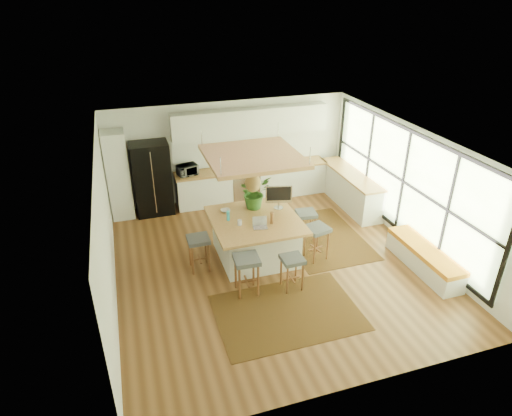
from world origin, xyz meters
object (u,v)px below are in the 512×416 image
object	(u,v)px
island	(255,238)
stool_right_front	(316,244)
island_plant	(254,196)
stool_left_side	(199,254)
microwave	(187,169)
laptop	(260,223)
stool_near_right	(292,273)
stool_near_left	(247,277)
monitor	(279,198)
stool_right_back	(306,226)
fridge	(152,179)

from	to	relation	value
island	stool_right_front	size ratio (longest dim) A/B	2.37
island_plant	stool_left_side	bearing A→B (deg)	-155.96
island_plant	microwave	bearing A→B (deg)	115.41
laptop	island_plant	xyz separation A→B (m)	(0.16, 0.92, 0.17)
stool_near_right	stool_left_side	bearing A→B (deg)	143.02
stool_near_left	laptop	distance (m)	1.17
monitor	island_plant	distance (m)	0.54
stool_left_side	stool_near_right	bearing A→B (deg)	-36.98
island	stool_right_back	size ratio (longest dim) A/B	2.51
island	stool_left_side	world-z (taller)	island
stool_right_front	island_plant	size ratio (longest dim) A/B	1.05
laptop	stool_near_right	bearing A→B (deg)	-59.03
fridge	island_plant	distance (m)	3.08
stool_left_side	monitor	bearing A→B (deg)	12.60
fridge	island_plant	size ratio (longest dim) A/B	2.55
stool_right_back	stool_left_side	world-z (taller)	stool_left_side
microwave	laptop	bearing A→B (deg)	-88.37
monitor	laptop	bearing A→B (deg)	-118.47
fridge	stool_near_right	bearing A→B (deg)	-62.16
stool_right_front	stool_left_side	world-z (taller)	stool_right_front
island	stool_left_side	xyz separation A→B (m)	(-1.26, -0.10, -0.11)
stool_near_left	fridge	bearing A→B (deg)	108.39
laptop	microwave	size ratio (longest dim) A/B	0.62
island	island_plant	size ratio (longest dim) A/B	2.48
monitor	island_plant	world-z (taller)	island_plant
fridge	laptop	bearing A→B (deg)	-60.38
stool_near_right	stool_right_front	bearing A→B (deg)	42.71
fridge	island	world-z (taller)	fridge
island_plant	fridge	bearing A→B (deg)	131.11
stool_right_front	laptop	xyz separation A→B (m)	(-1.25, 0.08, 0.70)
microwave	stool_right_back	bearing A→B (deg)	-62.57
stool_right_back	island_plant	world-z (taller)	island_plant
microwave	island_plant	distance (m)	2.57
laptop	monitor	size ratio (longest dim) A/B	0.53
microwave	stool_near_right	bearing A→B (deg)	-87.23
stool_left_side	island_plant	bearing A→B (deg)	24.04
island	stool_right_front	xyz separation A→B (m)	(1.23, -0.47, -0.11)
stool_near_right	stool_left_side	size ratio (longest dim) A/B	0.94
stool_right_front	stool_right_back	bearing A→B (deg)	83.23
island_plant	stool_right_front	bearing A→B (deg)	-42.70
stool_near_right	stool_left_side	xyz separation A→B (m)	(-1.59, 1.20, 0.00)
stool_near_right	laptop	xyz separation A→B (m)	(-0.35, 0.91, 0.70)
fridge	island	size ratio (longest dim) A/B	1.03
stool_right_front	stool_right_back	world-z (taller)	stool_right_front
island	monitor	size ratio (longest dim) A/B	3.13
stool_near_right	laptop	world-z (taller)	laptop
stool_left_side	microwave	world-z (taller)	microwave
stool_near_left	stool_left_side	bearing A→B (deg)	123.88
microwave	stool_near_left	bearing A→B (deg)	-98.64
stool_left_side	microwave	size ratio (longest dim) A/B	1.49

